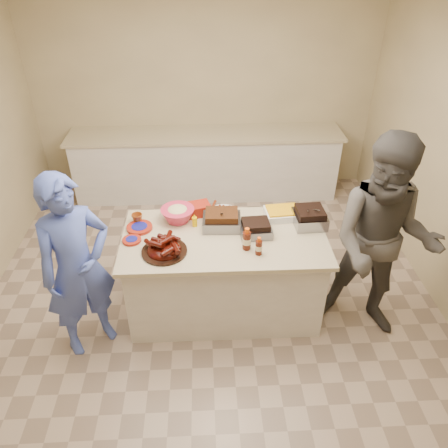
{
  "coord_description": "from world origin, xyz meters",
  "views": [
    {
      "loc": [
        -0.03,
        -3.2,
        3.12
      ],
      "look_at": [
        0.13,
        -0.02,
        0.96
      ],
      "focal_mm": 35.0,
      "sensor_mm": 36.0,
      "label": 1
    }
  ],
  "objects_px": {
    "guest_blue": "(95,339)",
    "guest_gray": "(362,323)",
    "bbq_bottle_a": "(258,254)",
    "plastic_cup": "(138,223)",
    "mustard_bottle": "(195,226)",
    "island": "(224,306)",
    "coleslaw_bowl": "(178,220)",
    "roasting_pan": "(309,224)",
    "rib_platter": "(165,252)",
    "bbq_bottle_b": "(246,249)"
  },
  "relations": [
    {
      "from": "guest_blue",
      "to": "guest_gray",
      "type": "height_order",
      "value": "guest_gray"
    },
    {
      "from": "bbq_bottle_a",
      "to": "plastic_cup",
      "type": "relative_size",
      "value": 1.67
    },
    {
      "from": "mustard_bottle",
      "to": "plastic_cup",
      "type": "xyz_separation_m",
      "value": [
        -0.53,
        0.08,
        0.0
      ]
    },
    {
      "from": "island",
      "to": "bbq_bottle_a",
      "type": "xyz_separation_m",
      "value": [
        0.27,
        -0.26,
        0.86
      ]
    },
    {
      "from": "island",
      "to": "coleslaw_bowl",
      "type": "height_order",
      "value": "coleslaw_bowl"
    },
    {
      "from": "roasting_pan",
      "to": "guest_gray",
      "type": "relative_size",
      "value": 0.15
    },
    {
      "from": "coleslaw_bowl",
      "to": "bbq_bottle_a",
      "type": "height_order",
      "value": "coleslaw_bowl"
    },
    {
      "from": "rib_platter",
      "to": "bbq_bottle_b",
      "type": "distance_m",
      "value": 0.69
    },
    {
      "from": "island",
      "to": "rib_platter",
      "type": "bearing_deg",
      "value": -158.51
    },
    {
      "from": "plastic_cup",
      "to": "guest_gray",
      "type": "relative_size",
      "value": 0.05
    },
    {
      "from": "bbq_bottle_a",
      "to": "bbq_bottle_b",
      "type": "distance_m",
      "value": 0.12
    },
    {
      "from": "guest_gray",
      "to": "mustard_bottle",
      "type": "bearing_deg",
      "value": -175.4
    },
    {
      "from": "rib_platter",
      "to": "roasting_pan",
      "type": "relative_size",
      "value": 1.36
    },
    {
      "from": "bbq_bottle_b",
      "to": "roasting_pan",
      "type": "bearing_deg",
      "value": 28.99
    },
    {
      "from": "coleslaw_bowl",
      "to": "guest_blue",
      "type": "height_order",
      "value": "coleslaw_bowl"
    },
    {
      "from": "bbq_bottle_b",
      "to": "guest_blue",
      "type": "bearing_deg",
      "value": -173.09
    },
    {
      "from": "plastic_cup",
      "to": "bbq_bottle_b",
      "type": "bearing_deg",
      "value": -24.55
    },
    {
      "from": "island",
      "to": "rib_platter",
      "type": "height_order",
      "value": "rib_platter"
    },
    {
      "from": "rib_platter",
      "to": "roasting_pan",
      "type": "distance_m",
      "value": 1.35
    },
    {
      "from": "guest_gray",
      "to": "roasting_pan",
      "type": "bearing_deg",
      "value": 160.8
    },
    {
      "from": "rib_platter",
      "to": "mustard_bottle",
      "type": "bearing_deg",
      "value": 56.32
    },
    {
      "from": "island",
      "to": "roasting_pan",
      "type": "height_order",
      "value": "roasting_pan"
    },
    {
      "from": "roasting_pan",
      "to": "coleslaw_bowl",
      "type": "height_order",
      "value": "coleslaw_bowl"
    },
    {
      "from": "guest_blue",
      "to": "island",
      "type": "bearing_deg",
      "value": -20.14
    },
    {
      "from": "roasting_pan",
      "to": "guest_blue",
      "type": "distance_m",
      "value": 2.23
    },
    {
      "from": "guest_blue",
      "to": "mustard_bottle",
      "type": "bearing_deg",
      "value": -7.08
    },
    {
      "from": "roasting_pan",
      "to": "rib_platter",
      "type": "bearing_deg",
      "value": -167.46
    },
    {
      "from": "bbq_bottle_b",
      "to": "guest_gray",
      "type": "xyz_separation_m",
      "value": [
        1.12,
        -0.1,
        -0.86
      ]
    },
    {
      "from": "bbq_bottle_a",
      "to": "mustard_bottle",
      "type": "height_order",
      "value": "bbq_bottle_a"
    },
    {
      "from": "rib_platter",
      "to": "plastic_cup",
      "type": "xyz_separation_m",
      "value": [
        -0.28,
        0.46,
        0.0
      ]
    },
    {
      "from": "island",
      "to": "bbq_bottle_a",
      "type": "distance_m",
      "value": 0.94
    },
    {
      "from": "bbq_bottle_a",
      "to": "bbq_bottle_b",
      "type": "bearing_deg",
      "value": 140.43
    },
    {
      "from": "plastic_cup",
      "to": "island",
      "type": "bearing_deg",
      "value": -18.1
    },
    {
      "from": "plastic_cup",
      "to": "guest_blue",
      "type": "relative_size",
      "value": 0.06
    },
    {
      "from": "roasting_pan",
      "to": "coleslaw_bowl",
      "type": "relative_size",
      "value": 0.91
    },
    {
      "from": "mustard_bottle",
      "to": "bbq_bottle_b",
      "type": "bearing_deg",
      "value": -39.51
    },
    {
      "from": "mustard_bottle",
      "to": "plastic_cup",
      "type": "bearing_deg",
      "value": 171.49
    },
    {
      "from": "rib_platter",
      "to": "bbq_bottle_a",
      "type": "distance_m",
      "value": 0.79
    },
    {
      "from": "rib_platter",
      "to": "roasting_pan",
      "type": "bearing_deg",
      "value": 15.13
    },
    {
      "from": "island",
      "to": "rib_platter",
      "type": "distance_m",
      "value": 1.02
    },
    {
      "from": "rib_platter",
      "to": "roasting_pan",
      "type": "height_order",
      "value": "rib_platter"
    },
    {
      "from": "island",
      "to": "mustard_bottle",
      "type": "height_order",
      "value": "mustard_bottle"
    },
    {
      "from": "bbq_bottle_a",
      "to": "mustard_bottle",
      "type": "bearing_deg",
      "value": 140.48
    },
    {
      "from": "bbq_bottle_a",
      "to": "rib_platter",
      "type": "bearing_deg",
      "value": 175.5
    },
    {
      "from": "roasting_pan",
      "to": "bbq_bottle_a",
      "type": "bearing_deg",
      "value": -143.76
    },
    {
      "from": "rib_platter",
      "to": "plastic_cup",
      "type": "distance_m",
      "value": 0.54
    },
    {
      "from": "guest_blue",
      "to": "guest_gray",
      "type": "relative_size",
      "value": 0.89
    },
    {
      "from": "coleslaw_bowl",
      "to": "bbq_bottle_b",
      "type": "bearing_deg",
      "value": -37.78
    },
    {
      "from": "roasting_pan",
      "to": "bbq_bottle_a",
      "type": "relative_size",
      "value": 1.69
    },
    {
      "from": "island",
      "to": "guest_blue",
      "type": "xyz_separation_m",
      "value": [
        -1.21,
        -0.35,
        0.0
      ]
    }
  ]
}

